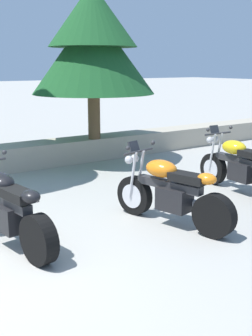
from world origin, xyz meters
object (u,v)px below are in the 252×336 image
(motorcycle_black_near_left, at_px, (8,210))
(motorcycle_yellow_far_right, at_px, (240,167))
(motorcycle_orange_centre, at_px, (170,193))
(pine_tree_mid_right, at_px, (93,42))

(motorcycle_black_near_left, xyz_separation_m, motorcycle_yellow_far_right, (4.40, -0.06, 0.00))
(motorcycle_orange_centre, bearing_deg, motorcycle_black_near_left, 164.96)
(motorcycle_yellow_far_right, bearing_deg, motorcycle_orange_centre, -165.64)
(motorcycle_black_near_left, xyz_separation_m, pine_tree_mid_right, (3.57, 3.87, 2.37))
(motorcycle_yellow_far_right, distance_m, pine_tree_mid_right, 4.66)
(motorcycle_black_near_left, bearing_deg, motorcycle_yellow_far_right, -0.72)
(motorcycle_yellow_far_right, xyz_separation_m, pine_tree_mid_right, (-0.83, 3.93, 2.37))
(motorcycle_black_near_left, relative_size, motorcycle_yellow_far_right, 1.00)
(motorcycle_orange_centre, height_order, motorcycle_yellow_far_right, same)
(motorcycle_black_near_left, distance_m, motorcycle_yellow_far_right, 4.40)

